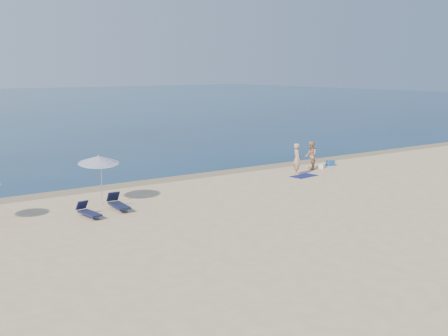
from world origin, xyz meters
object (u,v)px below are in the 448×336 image
Objects in this scene: person_right at (311,155)px; umbrella_near at (99,160)px; person_left at (297,159)px; blue_cooler at (331,163)px.

umbrella_near reaches higher than person_right.
person_left reaches higher than blue_cooler.
person_left is 0.78× the size of umbrella_near.
blue_cooler is (2.10, 0.31, -0.74)m from person_right.
person_left reaches higher than person_right.
umbrella_near is at bearing -48.00° from person_right.
person_left is 12.81m from umbrella_near.
person_right is at bearing 20.72° from umbrella_near.
blue_cooler is 0.19× the size of umbrella_near.
person_right is 2.25m from blue_cooler.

